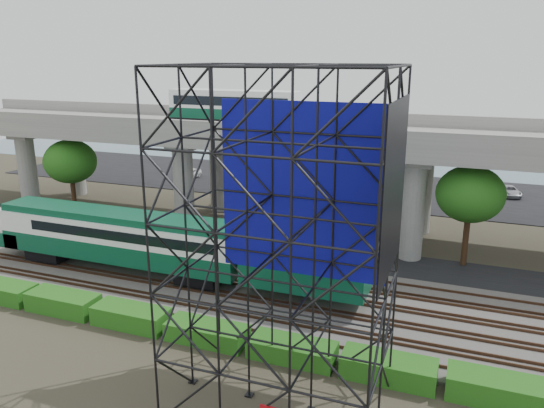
% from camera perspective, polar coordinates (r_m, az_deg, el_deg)
% --- Properties ---
extents(ground, '(140.00, 140.00, 0.00)m').
position_cam_1_polar(ground, '(34.53, -5.11, -10.80)').
color(ground, '#474233').
rests_on(ground, ground).
extents(ballast_bed, '(90.00, 12.00, 0.20)m').
position_cam_1_polar(ballast_bed, '(36.11, -3.72, -9.36)').
color(ballast_bed, slate).
rests_on(ballast_bed, ground).
extents(service_road, '(90.00, 5.00, 0.08)m').
position_cam_1_polar(service_road, '(43.38, 0.95, -5.00)').
color(service_road, black).
rests_on(service_road, ground).
extents(parking_lot, '(90.00, 18.00, 0.08)m').
position_cam_1_polar(parking_lot, '(65.03, 8.05, 1.90)').
color(parking_lot, black).
rests_on(parking_lot, ground).
extents(harbor_water, '(140.00, 40.00, 0.03)m').
position_cam_1_polar(harbor_water, '(86.18, 11.38, 5.12)').
color(harbor_water, '#486677').
rests_on(harbor_water, ground).
extents(rail_tracks, '(90.00, 9.52, 0.16)m').
position_cam_1_polar(rail_tracks, '(36.03, -3.72, -9.10)').
color(rail_tracks, '#472D1E').
rests_on(rail_tracks, ballast_bed).
extents(commuter_train, '(29.30, 3.06, 4.30)m').
position_cam_1_polar(commuter_train, '(38.41, -13.58, -3.73)').
color(commuter_train, black).
rests_on(commuter_train, rail_tracks).
extents(overpass, '(80.00, 12.00, 12.40)m').
position_cam_1_polar(overpass, '(46.50, 2.78, 6.82)').
color(overpass, '#9E9B93').
rests_on(overpass, ground).
extents(scaffold_tower, '(9.36, 6.36, 15.00)m').
position_cam_1_polar(scaffold_tower, '(22.38, 0.92, -4.96)').
color(scaffold_tower, black).
rests_on(scaffold_tower, ground).
extents(hedge_strip, '(34.60, 1.80, 1.20)m').
position_cam_1_polar(hedge_strip, '(30.48, -7.01, -13.50)').
color(hedge_strip, '#185814').
rests_on(hedge_strip, ground).
extents(trees, '(40.94, 16.94, 7.69)m').
position_cam_1_polar(trees, '(48.56, -1.92, 4.05)').
color(trees, '#382314').
rests_on(trees, ground).
extents(suv, '(5.07, 3.43, 1.29)m').
position_cam_1_polar(suv, '(52.69, -19.01, -1.32)').
color(suv, black).
rests_on(suv, service_road).
extents(parked_cars, '(40.14, 9.78, 1.30)m').
position_cam_1_polar(parked_cars, '(64.51, 7.99, 2.39)').
color(parked_cars, silver).
rests_on(parked_cars, parking_lot).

